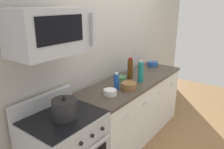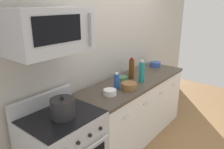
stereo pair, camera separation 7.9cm
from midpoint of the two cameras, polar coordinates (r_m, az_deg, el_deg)
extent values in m
plane|color=olive|center=(3.63, 6.14, -15.13)|extent=(6.09, 6.09, 0.00)
cube|color=#B7B2A8|center=(3.33, 0.94, 7.12)|extent=(5.07, 0.10, 2.70)
cube|color=white|center=(3.41, 6.39, -8.94)|extent=(1.95, 0.62, 0.88)
cube|color=#473D33|center=(3.23, 6.68, -1.66)|extent=(1.98, 0.65, 0.04)
cube|color=black|center=(3.49, 10.19, -15.88)|extent=(1.95, 0.02, 0.10)
cylinder|color=silver|center=(2.62, 4.50, -10.85)|extent=(0.10, 0.02, 0.02)
cylinder|color=silver|center=(2.97, 9.50, -7.38)|extent=(0.10, 0.02, 0.02)
cylinder|color=silver|center=(3.34, 13.35, -4.63)|extent=(0.10, 0.02, 0.02)
cylinder|color=silver|center=(3.74, 16.39, -2.43)|extent=(0.10, 0.02, 0.02)
cube|color=#B7BABF|center=(2.45, -16.74, -6.69)|extent=(0.76, 0.06, 0.16)
cube|color=black|center=(2.27, -12.26, -10.45)|extent=(0.73, 0.61, 0.01)
cylinder|color=black|center=(2.08, -7.58, -17.18)|extent=(0.04, 0.02, 0.04)
cylinder|color=black|center=(2.17, -4.61, -15.45)|extent=(0.04, 0.02, 0.04)
cylinder|color=black|center=(2.27, -1.91, -13.82)|extent=(0.04, 0.02, 0.04)
cube|color=#B7BABF|center=(2.06, -14.74, 10.91)|extent=(0.74, 0.40, 0.40)
cube|color=black|center=(1.86, -12.41, 11.35)|extent=(0.48, 0.01, 0.22)
cube|color=#B7BABF|center=(2.09, -4.38, 11.56)|extent=(0.02, 0.04, 0.30)
cylinder|color=teal|center=(3.40, 5.61, 1.55)|extent=(0.07, 0.07, 0.20)
cylinder|color=white|center=(3.37, 5.66, 3.36)|extent=(0.04, 0.04, 0.02)
cylinder|color=#59330F|center=(3.22, 5.76, 1.34)|extent=(0.08, 0.08, 0.28)
cylinder|color=maroon|center=(3.18, 5.85, 4.04)|extent=(0.05, 0.05, 0.03)
cylinder|color=#197F7A|center=(3.10, 8.46, 0.59)|extent=(0.08, 0.08, 0.29)
cylinder|color=beige|center=(3.06, 8.60, 3.39)|extent=(0.05, 0.05, 0.03)
cylinder|color=#1E4CA5|center=(2.83, 2.04, -1.88)|extent=(0.07, 0.07, 0.20)
cylinder|color=silver|center=(2.79, 2.06, 0.25)|extent=(0.05, 0.05, 0.02)
cylinder|color=#2D519E|center=(3.93, 11.69, 2.62)|extent=(0.19, 0.19, 0.08)
torus|color=#2D519E|center=(3.93, 11.72, 3.10)|extent=(0.19, 0.19, 0.01)
cylinder|color=#2D519E|center=(3.94, 11.65, 2.15)|extent=(0.10, 0.10, 0.01)
cylinder|color=brown|center=(2.85, 5.21, -3.01)|extent=(0.20, 0.20, 0.09)
torus|color=brown|center=(2.84, 5.23, -2.30)|extent=(0.20, 0.20, 0.01)
cylinder|color=brown|center=(2.86, 5.19, -3.69)|extent=(0.11, 0.11, 0.01)
cylinder|color=white|center=(2.67, 0.31, -4.63)|extent=(0.16, 0.16, 0.07)
torus|color=white|center=(2.66, 0.31, -4.03)|extent=(0.16, 0.16, 0.01)
cylinder|color=white|center=(2.68, 0.31, -5.21)|extent=(0.09, 0.09, 0.01)
cylinder|color=#477A4C|center=(3.17, 3.23, -0.99)|extent=(0.17, 0.17, 0.06)
torus|color=#477A4C|center=(3.17, 3.23, -0.57)|extent=(0.17, 0.17, 0.01)
cylinder|color=#477A4C|center=(3.18, 3.22, -1.40)|extent=(0.09, 0.09, 0.01)
cylinder|color=#262628|center=(2.19, -11.60, -8.53)|extent=(0.24, 0.24, 0.19)
sphere|color=black|center=(2.15, -11.78, -5.88)|extent=(0.04, 0.04, 0.04)
camera|label=1|loc=(0.04, -89.14, 0.28)|focal=35.29mm
camera|label=2|loc=(0.04, 90.86, -0.28)|focal=35.29mm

